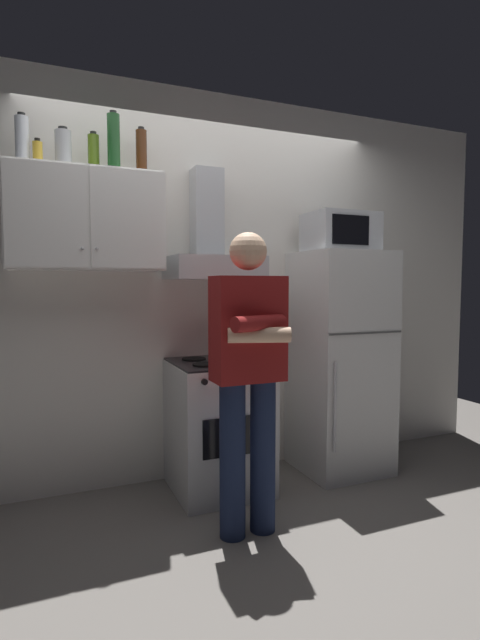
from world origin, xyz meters
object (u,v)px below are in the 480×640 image
Objects in this scene: stove_oven at (219,425)px; cooking_pot at (244,354)px; range_hood at (212,250)px; bottle_wine_green at (114,142)px; microwave at (340,233)px; bottle_rum_dark at (141,153)px; upper_cabinet at (86,221)px; bottle_olive_oil at (94,153)px; bottle_canister_steel at (63,149)px; bottle_vodka_clear at (22,140)px; bottle_spice_jar at (38,153)px; person_standing at (248,371)px; refrigerator at (340,362)px.

stove_oven is 3.13× the size of cooking_pot.
bottle_wine_green is at bearing -177.19° from range_hood.
bottle_rum_dark reaches higher than microwave.
bottle_wine_green is at bearing -10.10° from upper_cabinet.
bottle_olive_oil is (-0.75, 0.15, 1.73)m from stove_oven.
bottle_olive_oil is (0.17, 0.03, 0.00)m from bottle_canister_steel.
bottle_rum_dark is (0.68, 0.03, 0.01)m from bottle_vodka_clear.
bottle_rum_dark is 0.29m from bottle_olive_oil.
bottle_spice_jar is at bearing 177.64° from microwave.
cooking_pot is (-0.82, -0.14, -0.82)m from microwave.
range_hood is (0.80, 0.00, -0.15)m from upper_cabinet.
bottle_vodka_clear reaches higher than microwave.
bottle_spice_jar is at bearing -174.83° from upper_cabinet.
bottle_canister_steel is at bearing 177.02° from microwave.
bottle_wine_green reaches higher than range_hood.
person_standing is 1.62m from bottle_olive_oil.
person_standing is (-1.00, -0.62, -0.84)m from microwave.
bottle_rum_dark is at bearing -0.04° from bottle_olive_oil.
range_hood is 0.73m from cooking_pot.
bottle_canister_steel is at bearing 167.35° from cooking_pot.
bottle_canister_steel is (-1.87, 0.10, 0.42)m from microwave.
stove_oven is 1.96m from bottle_canister_steel.
person_standing is at bearing -148.00° from microwave.
bottle_vodka_clear is (-1.14, -0.01, 0.59)m from range_hood.
bottle_vodka_clear is (-1.14, 0.12, 1.75)m from stove_oven.
stove_oven is at bearing -8.59° from bottle_wine_green.
range_hood is 5.07× the size of bottle_spice_jar.
upper_cabinet is 0.50m from bottle_wine_green.
microwave is at bearing -2.98° from bottle_canister_steel.
bottle_rum_dark is at bearing 174.13° from refrigerator.
upper_cabinet is 2.00m from refrigerator.
bottle_vodka_clear is at bearing 176.74° from refrigerator.
refrigerator is at bearing -3.26° from bottle_vodka_clear.
stove_oven is at bearing -90.00° from range_hood.
bottle_canister_steel is at bearing -179.36° from range_hood.
stove_oven is 2.09m from bottle_vodka_clear.
bottle_spice_jar is at bearing 174.50° from stove_oven.
bottle_vodka_clear is at bearing 174.00° from stove_oven.
bottle_spice_jar is at bearing 169.47° from cooking_pot.
bottle_rum_dark is at bearing 177.64° from range_hood.
bottle_spice_jar is at bearing -174.10° from bottle_canister_steel.
upper_cabinet is 3.83× the size of bottle_olive_oil.
bottle_vodka_clear is at bearing 179.14° from bottle_canister_steel.
bottle_wine_green reaches higher than upper_cabinet.
cooking_pot is at bearing -10.66° from bottle_vodka_clear.
range_hood is 1.08m from bottle_canister_steel.
bottle_olive_oil reaches higher than person_standing.
bottle_wine_green is 1.20× the size of bottle_rum_dark.
upper_cabinet reaches higher than refrigerator.
bottle_wine_green is (-1.58, 0.09, 1.42)m from refrigerator.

